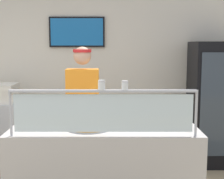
% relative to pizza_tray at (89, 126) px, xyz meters
% --- Properties ---
extents(shop_rear_unit, '(6.30, 0.13, 2.70)m').
position_rel_pizza_tray_xyz_m(shop_rear_unit, '(0.15, 2.02, 0.39)').
color(shop_rear_unit, silver).
rests_on(shop_rear_unit, ground).
extents(serving_counter, '(1.90, 0.66, 0.95)m').
position_rel_pizza_tray_xyz_m(serving_counter, '(0.15, -0.02, -0.49)').
color(serving_counter, '#BCB7B2').
rests_on(serving_counter, ground).
extents(sneeze_guard, '(1.72, 0.06, 0.43)m').
position_rel_pizza_tray_xyz_m(sneeze_guard, '(0.15, -0.29, 0.26)').
color(sneeze_guard, '#B2B5BC').
rests_on(sneeze_guard, serving_counter).
extents(pizza_tray, '(0.48, 0.48, 0.04)m').
position_rel_pizza_tray_xyz_m(pizza_tray, '(0.00, 0.00, 0.00)').
color(pizza_tray, '#9EA0A8').
rests_on(pizza_tray, serving_counter).
extents(pizza_server, '(0.09, 0.28, 0.01)m').
position_rel_pizza_tray_xyz_m(pizza_server, '(-0.04, -0.02, 0.02)').
color(pizza_server, '#ADAFB7').
rests_on(pizza_server, pizza_tray).
extents(parmesan_shaker, '(0.07, 0.07, 0.09)m').
position_rel_pizza_tray_xyz_m(parmesan_shaker, '(0.14, -0.29, 0.45)').
color(parmesan_shaker, white).
rests_on(parmesan_shaker, sneeze_guard).
extents(pepper_flake_shaker, '(0.06, 0.06, 0.08)m').
position_rel_pizza_tray_xyz_m(pepper_flake_shaker, '(0.35, -0.29, 0.45)').
color(pepper_flake_shaker, white).
rests_on(pepper_flake_shaker, sneeze_guard).
extents(worker_figure, '(0.41, 0.50, 1.76)m').
position_rel_pizza_tray_xyz_m(worker_figure, '(-0.11, 0.61, 0.04)').
color(worker_figure, '#23232D').
rests_on(worker_figure, ground).
extents(drink_fridge, '(0.69, 0.67, 1.82)m').
position_rel_pizza_tray_xyz_m(drink_fridge, '(1.75, 1.58, -0.05)').
color(drink_fridge, black).
rests_on(drink_fridge, ground).
extents(prep_shelf, '(0.70, 0.55, 0.94)m').
position_rel_pizza_tray_xyz_m(prep_shelf, '(-1.40, 1.53, -0.50)').
color(prep_shelf, '#B7BABF').
rests_on(prep_shelf, ground).
extents(pizza_box_stack, '(0.47, 0.46, 0.27)m').
position_rel_pizza_tray_xyz_m(pizza_box_stack, '(-1.40, 1.53, 0.11)').
color(pizza_box_stack, silver).
rests_on(pizza_box_stack, prep_shelf).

